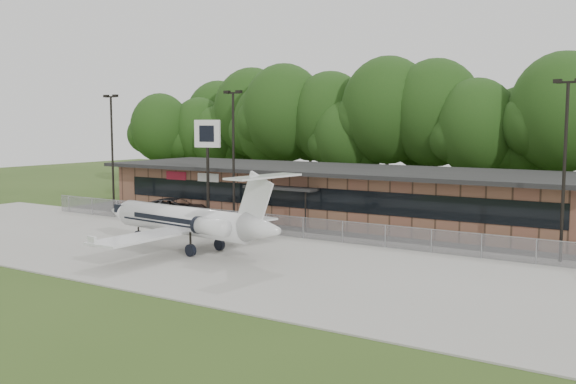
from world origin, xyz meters
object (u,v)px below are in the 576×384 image
Objects in this scene: business_jet at (190,222)px; suv at (176,209)px; terminal at (339,194)px; pole_sign at (207,145)px.

suv is at bearing 142.85° from business_jet.
terminal is 2.69× the size of business_jet.
business_jet is 1.89× the size of pole_sign.
pole_sign reaches higher than suv.
terminal is 16.37m from business_jet.
suv is (-10.09, 9.76, -0.99)m from business_jet.
suv is at bearing -150.84° from terminal.
pole_sign is at bearing -114.62° from suv.
terminal is at bearing -76.75° from suv.
business_jet reaches higher than terminal.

